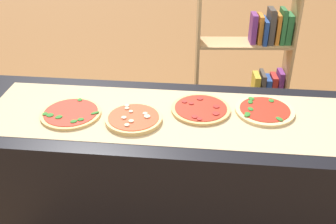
{
  "coord_description": "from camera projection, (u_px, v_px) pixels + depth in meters",
  "views": [
    {
      "loc": [
        0.18,
        -1.73,
        2.03
      ],
      "look_at": [
        0.0,
        0.0,
        0.98
      ],
      "focal_mm": 43.23,
      "sensor_mm": 36.0,
      "label": 1
    }
  ],
  "objects": [
    {
      "name": "counter",
      "position": [
        168.0,
        187.0,
        2.29
      ],
      "size": [
        2.16,
        0.71,
        0.96
      ],
      "primitive_type": "cube",
      "color": "black",
      "rests_on": "ground_plane"
    },
    {
      "name": "parchment_paper",
      "position": [
        168.0,
        115.0,
        2.04
      ],
      "size": [
        1.85,
        0.54,
        0.0
      ],
      "primitive_type": "cube",
      "color": "tan",
      "rests_on": "counter"
    },
    {
      "name": "pizza_spinach_0",
      "position": [
        71.0,
        113.0,
        2.04
      ],
      "size": [
        0.3,
        0.3,
        0.02
      ],
      "color": "#DBB26B",
      "rests_on": "parchment_paper"
    },
    {
      "name": "pizza_mushroom_1",
      "position": [
        134.0,
        119.0,
        1.99
      ],
      "size": [
        0.28,
        0.28,
        0.03
      ],
      "color": "#DBB26B",
      "rests_on": "parchment_paper"
    },
    {
      "name": "pizza_pepperoni_2",
      "position": [
        201.0,
        109.0,
        2.07
      ],
      "size": [
        0.31,
        0.31,
        0.02
      ],
      "color": "tan",
      "rests_on": "parchment_paper"
    },
    {
      "name": "pizza_spinach_3",
      "position": [
        264.0,
        110.0,
        2.06
      ],
      "size": [
        0.3,
        0.3,
        0.02
      ],
      "color": "#E5C17F",
      "rests_on": "parchment_paper"
    },
    {
      "name": "bookshelf",
      "position": [
        253.0,
        76.0,
        3.14
      ],
      "size": [
        0.73,
        0.28,
        1.38
      ],
      "color": "tan",
      "rests_on": "ground_plane"
    }
  ]
}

